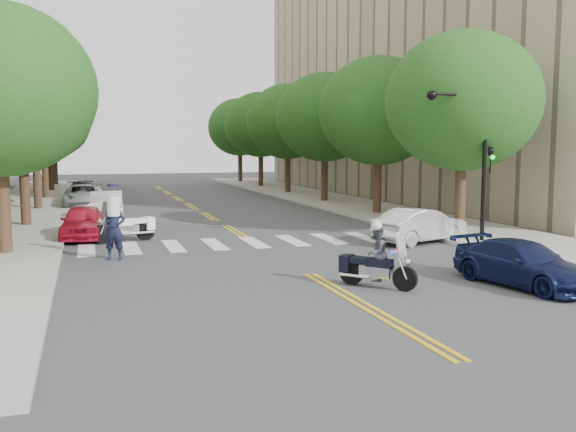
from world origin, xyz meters
name	(u,v)px	position (x,y,z in m)	size (l,w,h in m)	color
ground	(310,274)	(0.00, 0.00, 0.00)	(140.00, 140.00, 0.00)	#38383A
sidewalk_left	(25,210)	(-9.50, 22.00, 0.07)	(5.00, 60.00, 0.15)	#9E9991
sidewalk_right	(334,201)	(9.50, 22.00, 0.07)	(5.00, 60.00, 0.15)	#9E9991
building_right	(514,52)	(26.00, 26.00, 11.00)	(26.00, 44.00, 22.00)	tan
tree_l_1	(21,105)	(-8.80, 14.00, 5.55)	(6.40, 6.40, 8.45)	#382316
tree_l_2	(34,113)	(-8.80, 22.00, 5.55)	(6.40, 6.40, 8.45)	#382316
tree_l_3	(43,119)	(-8.80, 30.00, 5.55)	(6.40, 6.40, 8.45)	#382316
tree_l_4	(49,123)	(-8.80, 38.00, 5.55)	(6.40, 6.40, 8.45)	#382316
tree_l_5	(54,126)	(-8.80, 46.00, 5.55)	(6.40, 6.40, 8.45)	#382316
tree_r_0	(463,101)	(8.80, 6.00, 5.55)	(6.40, 6.40, 8.45)	#382316
tree_r_1	(378,111)	(8.80, 14.00, 5.55)	(6.40, 6.40, 8.45)	#382316
tree_r_2	(325,117)	(8.80, 22.00, 5.55)	(6.40, 6.40, 8.45)	#382316
tree_r_3	(288,122)	(8.80, 30.00, 5.55)	(6.40, 6.40, 8.45)	#382316
tree_r_4	(261,125)	(8.80, 38.00, 5.55)	(6.40, 6.40, 8.45)	#382316
tree_r_5	(240,127)	(8.80, 46.00, 5.55)	(6.40, 6.40, 8.45)	#382316
traffic_signal_pole	(474,146)	(7.72, 3.50, 3.72)	(2.82, 0.42, 6.00)	black
motorcycle_police	(374,258)	(1.07, -2.11, 0.80)	(1.59, 1.84, 1.79)	black
motorcycle_parked	(130,227)	(-4.56, 8.24, 0.56)	(2.44, 1.13, 1.62)	black
officer_standing	(114,229)	(-5.30, 4.24, 1.00)	(0.73, 0.48, 2.01)	black
convertible	(420,225)	(6.11, 4.50, 0.67)	(1.43, 4.10, 1.35)	silver
sedan_blue	(523,264)	(4.93, -3.16, 0.60)	(1.68, 4.14, 1.20)	#0E163C
parked_car_a	(83,222)	(-6.30, 9.50, 0.68)	(1.61, 4.00, 1.36)	red
parked_car_b	(106,206)	(-5.20, 15.65, 0.72)	(1.53, 4.39, 1.45)	silver
parked_car_c	(84,196)	(-6.30, 23.50, 0.68)	(2.27, 4.92, 1.37)	#AEB0B6
parked_car_d	(84,193)	(-6.30, 25.41, 0.70)	(1.97, 4.84, 1.41)	black
parked_car_e	(91,187)	(-5.76, 33.45, 0.63)	(1.48, 3.68, 1.26)	#A8A8AE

